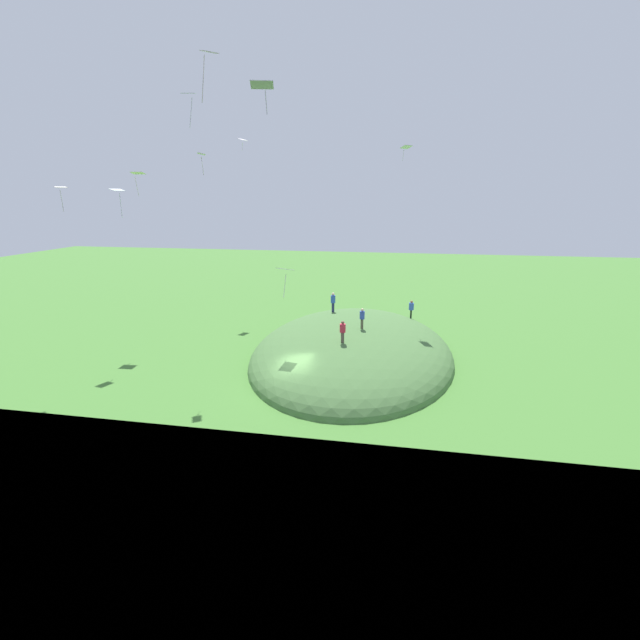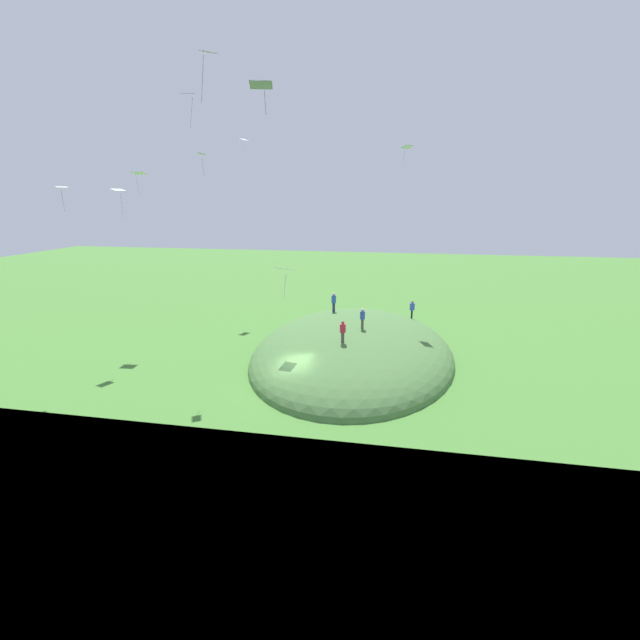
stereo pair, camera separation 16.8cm
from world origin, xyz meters
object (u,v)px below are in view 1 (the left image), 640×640
at_px(kite_6, 262,86).
at_px(kite_5, 406,147).
at_px(person_on_hilltop, 343,329).
at_px(kite_9, 208,57).
at_px(kite_2, 61,189).
at_px(kite_4, 138,174).
at_px(person_with_child, 362,316).
at_px(person_walking_path, 411,307).
at_px(kite_0, 117,191).
at_px(kite_1, 242,140).
at_px(person_near_shore, 333,300).
at_px(kite_8, 189,96).
at_px(kite_10, 202,155).
at_px(kite_7, 285,270).

bearing_deg(kite_6, kite_5, -18.08).
bearing_deg(person_on_hilltop, kite_9, 110.34).
relative_size(kite_2, kite_4, 0.82).
height_order(person_with_child, person_walking_path, person_with_child).
xyz_separation_m(kite_0, kite_2, (-4.64, 1.01, 0.09)).
relative_size(person_walking_path, kite_2, 1.05).
xyz_separation_m(kite_1, kite_5, (-7.59, -17.02, -1.85)).
relative_size(kite_6, kite_9, 0.61).
bearing_deg(person_with_child, person_on_hilltop, 122.50).
xyz_separation_m(person_near_shore, kite_0, (-6.81, 15.76, 9.40)).
distance_m(kite_8, kite_10, 3.67).
height_order(person_with_child, person_on_hilltop, person_with_child).
xyz_separation_m(person_with_child, person_near_shore, (5.81, 3.14, -0.16)).
distance_m(kite_9, kite_10, 10.44).
height_order(kite_8, kite_9, kite_8).
distance_m(person_walking_path, kite_5, 14.02).
bearing_deg(person_on_hilltop, kite_10, 50.79).
bearing_deg(person_near_shore, kite_6, -108.75).
distance_m(person_with_child, kite_6, 18.60).
distance_m(person_with_child, person_walking_path, 9.09).
height_order(kite_1, kite_9, kite_9).
height_order(kite_1, kite_5, kite_1).
height_order(kite_2, kite_4, kite_4).
xyz_separation_m(person_with_child, kite_10, (-3.26, 10.80, 11.52)).
xyz_separation_m(kite_1, kite_4, (-11.73, 5.22, -3.98)).
bearing_deg(kite_8, person_walking_path, -52.98).
bearing_deg(kite_2, kite_9, -114.98).
distance_m(person_near_shore, kite_7, 10.14).
bearing_deg(person_near_shore, kite_4, 172.44).
bearing_deg(kite_0, person_near_shore, -66.63).
relative_size(kite_8, kite_10, 1.53).
relative_size(kite_0, kite_8, 1.00).
bearing_deg(person_walking_path, person_near_shore, -63.33).
xyz_separation_m(person_with_child, kite_1, (14.77, 14.30, 14.69)).
xyz_separation_m(kite_4, kite_9, (-15.07, -13.34, 4.07)).
bearing_deg(kite_10, kite_7, -90.02).
xyz_separation_m(kite_5, kite_8, (-10.57, 14.08, 2.31)).
relative_size(kite_5, kite_8, 0.57).
distance_m(person_on_hilltop, kite_2, 21.23).
bearing_deg(kite_9, kite_6, -96.10).
xyz_separation_m(kite_0, kite_10, (-2.26, -8.10, 2.28)).
height_order(person_with_child, kite_9, kite_9).
distance_m(kite_4, kite_7, 17.08).
bearing_deg(kite_9, kite_5, -24.86).
height_order(kite_4, kite_7, kite_4).
xyz_separation_m(person_with_child, kite_2, (-5.64, 19.91, 9.33)).
bearing_deg(kite_6, person_on_hilltop, -15.48).
relative_size(kite_4, kite_8, 0.91).
distance_m(kite_1, kite_7, 22.91).
xyz_separation_m(person_near_shore, kite_5, (1.37, -5.86, 13.00)).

